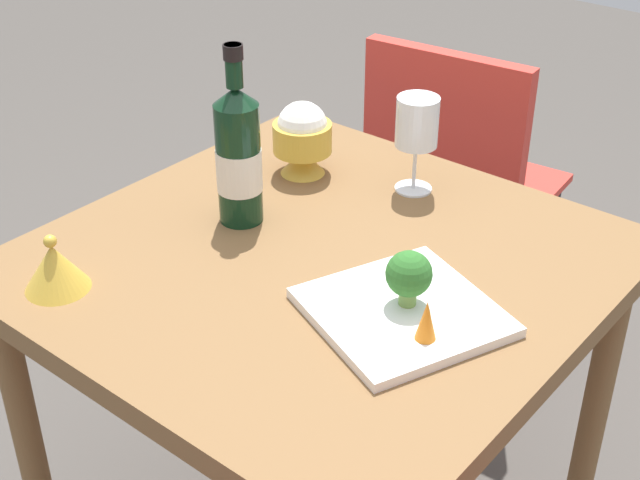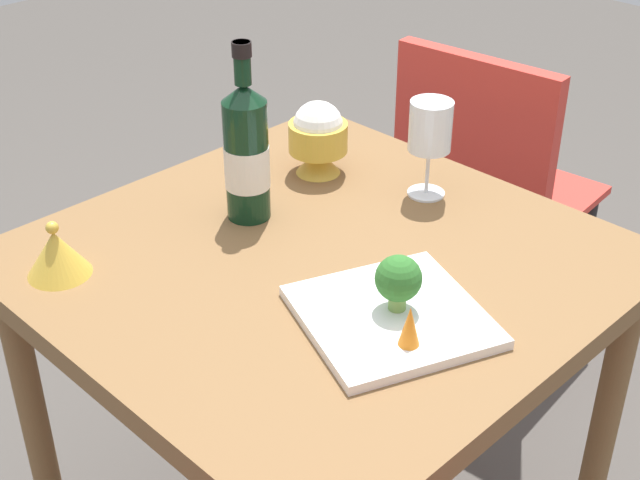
# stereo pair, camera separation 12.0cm
# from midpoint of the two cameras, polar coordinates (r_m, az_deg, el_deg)

# --- Properties ---
(dining_table) EXTENTS (0.85, 0.85, 0.74)m
(dining_table) POSITION_cam_midpoint_polar(r_m,az_deg,el_deg) (1.49, -2.30, -4.06)
(dining_table) COLOR brown
(dining_table) RESTS_ON ground_plane
(chair_near_window) EXTENTS (0.44, 0.44, 0.85)m
(chair_near_window) POSITION_cam_midpoint_polar(r_m,az_deg,el_deg) (2.19, 6.96, 4.33)
(chair_near_window) COLOR red
(chair_near_window) RESTS_ON ground_plane
(wine_bottle) EXTENTS (0.08, 0.08, 0.31)m
(wine_bottle) POSITION_cam_midpoint_polar(r_m,az_deg,el_deg) (1.50, -7.50, 5.30)
(wine_bottle) COLOR black
(wine_bottle) RESTS_ON dining_table
(wine_glass) EXTENTS (0.08, 0.08, 0.18)m
(wine_glass) POSITION_cam_midpoint_polar(r_m,az_deg,el_deg) (1.58, 4.03, 7.29)
(wine_glass) COLOR white
(wine_glass) RESTS_ON dining_table
(rice_bowl) EXTENTS (0.11, 0.11, 0.14)m
(rice_bowl) POSITION_cam_midpoint_polar(r_m,az_deg,el_deg) (1.67, -3.20, 6.52)
(rice_bowl) COLOR gold
(rice_bowl) RESTS_ON dining_table
(rice_bowl_lid) EXTENTS (0.10, 0.10, 0.09)m
(rice_bowl_lid) POSITION_cam_midpoint_polar(r_m,az_deg,el_deg) (1.42, -18.84, -1.69)
(rice_bowl_lid) COLOR gold
(rice_bowl_lid) RESTS_ON dining_table
(serving_plate) EXTENTS (0.33, 0.33, 0.02)m
(serving_plate) POSITION_cam_midpoint_polar(r_m,az_deg,el_deg) (1.30, 2.65, -4.67)
(serving_plate) COLOR white
(serving_plate) RESTS_ON dining_table
(broccoli_floret) EXTENTS (0.07, 0.07, 0.09)m
(broccoli_floret) POSITION_cam_midpoint_polar(r_m,az_deg,el_deg) (1.28, 3.01, -2.31)
(broccoli_floret) COLOR #729E4C
(broccoli_floret) RESTS_ON serving_plate
(carrot_garnish_left) EXTENTS (0.03, 0.03, 0.06)m
(carrot_garnish_left) POSITION_cam_midpoint_polar(r_m,az_deg,el_deg) (1.22, 4.00, -5.19)
(carrot_garnish_left) COLOR orange
(carrot_garnish_left) RESTS_ON serving_plate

